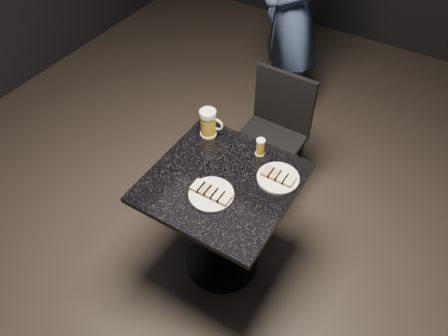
% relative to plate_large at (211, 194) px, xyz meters
% --- Properties ---
extents(floor, '(6.00, 6.00, 0.00)m').
position_rel_plate_large_xyz_m(floor, '(-0.01, 0.11, -0.76)').
color(floor, black).
rests_on(floor, ground).
extents(plate_large, '(0.22, 0.22, 0.01)m').
position_rel_plate_large_xyz_m(plate_large, '(0.00, 0.00, 0.00)').
color(plate_large, silver).
rests_on(plate_large, table).
extents(plate_small, '(0.21, 0.21, 0.01)m').
position_rel_plate_large_xyz_m(plate_small, '(0.22, 0.26, 0.00)').
color(plate_small, white).
rests_on(plate_small, table).
extents(patron, '(0.74, 0.74, 1.74)m').
position_rel_plate_large_xyz_m(patron, '(-0.37, 1.63, 0.11)').
color(patron, navy).
rests_on(patron, floor).
extents(table, '(0.70, 0.70, 0.75)m').
position_rel_plate_large_xyz_m(table, '(-0.01, 0.11, -0.25)').
color(table, black).
rests_on(table, floor).
extents(beer_mug, '(0.13, 0.09, 0.16)m').
position_rel_plate_large_xyz_m(beer_mug, '(-0.25, 0.36, 0.07)').
color(beer_mug, white).
rests_on(beer_mug, table).
extents(beer_tumbler, '(0.05, 0.05, 0.10)m').
position_rel_plate_large_xyz_m(beer_tumbler, '(0.06, 0.37, 0.04)').
color(beer_tumbler, white).
rests_on(beer_tumbler, table).
extents(chair, '(0.40, 0.40, 0.87)m').
position_rel_plate_large_xyz_m(chair, '(-0.07, 0.82, -0.26)').
color(chair, black).
rests_on(chair, floor).
extents(canapes_on_plate_large, '(0.20, 0.07, 0.02)m').
position_rel_plate_large_xyz_m(canapes_on_plate_large, '(0.00, 0.00, 0.02)').
color(canapes_on_plate_large, '#4C3521').
rests_on(canapes_on_plate_large, plate_large).
extents(canapes_on_plate_small, '(0.17, 0.07, 0.02)m').
position_rel_plate_large_xyz_m(canapes_on_plate_small, '(0.22, 0.26, 0.02)').
color(canapes_on_plate_small, '#4C3521').
rests_on(canapes_on_plate_small, plate_small).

